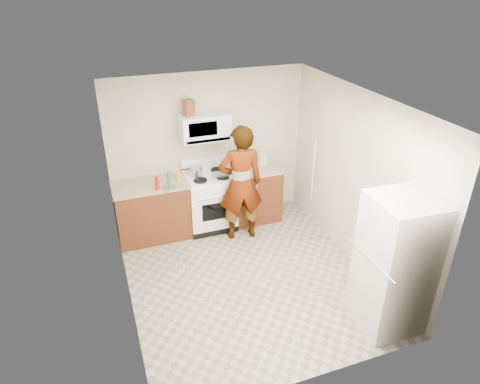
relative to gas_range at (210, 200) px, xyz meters
name	(u,v)px	position (x,y,z in m)	size (l,w,h in m)	color
floor	(248,277)	(0.10, -1.48, -0.49)	(3.60, 3.60, 0.00)	gray
back_wall	(209,149)	(0.10, 0.31, 0.76)	(3.20, 0.02, 2.50)	beige
right_wall	(356,180)	(1.69, -1.48, 0.76)	(0.02, 3.60, 2.50)	beige
cabinet_left	(153,212)	(-0.94, 0.01, -0.04)	(1.12, 0.62, 0.90)	#622C17
counter_left	(150,185)	(-0.94, 0.01, 0.43)	(1.14, 0.64, 0.04)	tan
cabinet_right	(254,194)	(0.78, 0.01, -0.04)	(0.80, 0.62, 0.90)	#622C17
counter_right	(254,169)	(0.78, 0.01, 0.43)	(0.82, 0.64, 0.04)	tan
gas_range	(210,200)	(0.00, 0.00, 0.00)	(0.76, 0.65, 1.13)	white
microwave	(205,127)	(0.00, 0.13, 1.21)	(0.76, 0.38, 0.40)	white
person	(241,184)	(0.37, -0.46, 0.45)	(0.68, 0.45, 1.87)	tan
fridge	(395,264)	(1.38, -2.83, 0.36)	(0.70, 0.70, 1.70)	silver
kettle	(262,160)	(0.96, 0.10, 0.54)	(0.15, 0.15, 0.18)	silver
jug	(189,108)	(-0.24, 0.13, 1.53)	(0.14, 0.14, 0.24)	brown
saucepan	(195,170)	(-0.19, 0.10, 0.53)	(0.22, 0.22, 0.12)	silver
tray	(220,175)	(0.16, -0.08, 0.47)	(0.25, 0.16, 0.05)	silver
bottle_spray	(157,183)	(-0.86, -0.22, 0.55)	(0.06, 0.06, 0.21)	red
bottle_hot_sauce	(178,176)	(-0.50, -0.04, 0.54)	(0.06, 0.06, 0.18)	orange
bottle_green_cap	(169,178)	(-0.65, -0.11, 0.55)	(0.06, 0.06, 0.20)	green
pot_lid	(169,187)	(-0.69, -0.20, 0.46)	(0.24, 0.24, 0.01)	silver
broom	(312,180)	(1.67, -0.36, 0.25)	(0.03, 0.03, 1.47)	white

